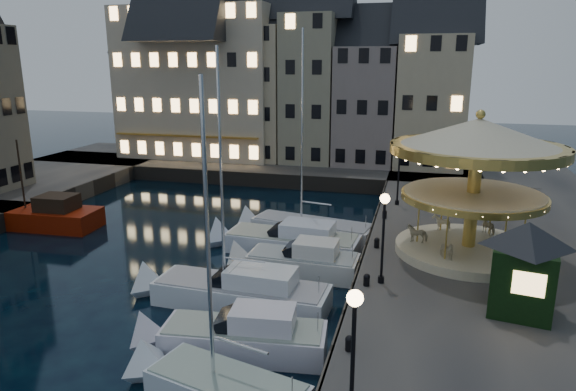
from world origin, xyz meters
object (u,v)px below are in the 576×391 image
(bollard_d, at_px, (385,214))
(motorboat_f, at_px, (304,229))
(bollard_a, at_px, (349,343))
(ticket_kiosk, at_px, (526,252))
(bollard_b, at_px, (367,279))
(carousel, at_px, (477,161))
(motorboat_a, at_px, (213,388))
(motorboat_c, at_px, (233,291))
(motorboat_d, at_px, (296,262))
(streetlamp_c, at_px, (399,167))
(streetlamp_a, at_px, (353,342))
(motorboat_b, at_px, (234,337))
(red_fishing_boat, at_px, (42,217))
(streetlamp_b, at_px, (384,226))
(motorboat_e, at_px, (286,241))
(bollard_c, at_px, (377,242))

(bollard_d, xyz_separation_m, motorboat_f, (-5.01, -1.11, -1.07))
(bollard_a, distance_m, ticket_kiosk, 8.01)
(bollard_d, bearing_deg, motorboat_f, -167.48)
(bollard_b, relative_size, carousel, 0.07)
(bollard_b, relative_size, motorboat_a, 0.05)
(bollard_a, xyz_separation_m, carousel, (4.70, 10.78, 4.62))
(motorboat_c, bearing_deg, motorboat_d, 65.79)
(streetlamp_c, bearing_deg, streetlamp_a, -90.00)
(carousel, bearing_deg, streetlamp_c, 115.19)
(streetlamp_a, xyz_separation_m, bollard_a, (-0.60, 4.00, -2.41))
(motorboat_b, relative_size, red_fishing_boat, 0.89)
(bollard_d, bearing_deg, streetlamp_b, -86.57)
(bollard_b, distance_m, motorboat_a, 8.84)
(motorboat_e, relative_size, motorboat_f, 0.76)
(bollard_a, bearing_deg, bollard_b, 90.00)
(motorboat_c, xyz_separation_m, ticket_kiosk, (12.23, -0.09, 3.17))
(motorboat_b, xyz_separation_m, red_fishing_boat, (-18.27, 11.47, 0.07))
(motorboat_a, distance_m, ticket_kiosk, 12.82)
(red_fishing_boat, relative_size, carousel, 0.99)
(bollard_a, bearing_deg, streetlamp_c, 88.24)
(motorboat_c, bearing_deg, motorboat_f, 84.23)
(motorboat_d, height_order, ticket_kiosk, ticket_kiosk)
(streetlamp_a, bearing_deg, motorboat_d, 110.04)
(bollard_b, distance_m, ticket_kiosk, 6.65)
(motorboat_b, xyz_separation_m, motorboat_e, (-0.84, 11.10, 0.01))
(motorboat_c, relative_size, motorboat_e, 1.37)
(streetlamp_c, relative_size, bollard_d, 7.32)
(motorboat_e, bearing_deg, motorboat_a, -84.92)
(streetlamp_b, distance_m, motorboat_b, 8.07)
(motorboat_a, xyz_separation_m, carousel, (8.89, 12.99, 5.68))
(streetlamp_c, bearing_deg, carousel, -64.81)
(bollard_b, distance_m, motorboat_c, 6.18)
(motorboat_f, bearing_deg, bollard_a, -71.40)
(bollard_d, distance_m, motorboat_b, 15.86)
(bollard_b, bearing_deg, red_fishing_boat, 163.41)
(streetlamp_c, distance_m, bollard_c, 9.34)
(streetlamp_b, relative_size, motorboat_f, 0.35)
(red_fishing_boat, distance_m, carousel, 28.17)
(ticket_kiosk, bearing_deg, streetlamp_b, 165.50)
(streetlamp_c, xyz_separation_m, bollard_c, (-0.60, -9.00, -2.41))
(streetlamp_a, xyz_separation_m, motorboat_f, (-5.61, 18.89, -3.49))
(streetlamp_b, distance_m, red_fishing_boat, 24.54)
(bollard_b, xyz_separation_m, motorboat_b, (-4.61, -4.65, -0.96))
(streetlamp_b, height_order, motorboat_b, streetlamp_b)
(streetlamp_b, relative_size, bollard_c, 7.32)
(streetlamp_c, relative_size, motorboat_e, 0.46)
(bollard_c, height_order, motorboat_a, motorboat_a)
(bollard_a, height_order, motorboat_e, motorboat_e)
(motorboat_f, bearing_deg, streetlamp_a, -73.45)
(bollard_c, bearing_deg, motorboat_a, -108.27)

